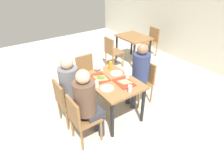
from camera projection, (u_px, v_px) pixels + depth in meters
ground_plane at (112, 114)px, 3.66m from camera, size 10.00×10.00×0.02m
back_wall at (223, 16)px, 4.48m from camera, size 10.00×0.10×2.80m
main_table at (112, 86)px, 3.32m from camera, size 1.06×0.77×0.74m
chair_near_left at (66, 100)px, 3.20m from camera, size 0.40×0.40×0.84m
chair_near_right at (80, 117)px, 2.84m from camera, size 0.40×0.40×0.84m
chair_far_side at (144, 80)px, 3.77m from camera, size 0.40×0.40×0.84m
chair_left_end at (87, 72)px, 4.03m from camera, size 0.40×0.40×0.84m
person_in_red at (72, 85)px, 3.14m from camera, size 0.32×0.42×1.25m
person_in_brown_jacket at (87, 101)px, 2.77m from camera, size 0.32×0.42×1.25m
person_far_side at (139, 71)px, 3.57m from camera, size 0.32×0.42×1.25m
tray_red_near at (100, 78)px, 3.32m from camera, size 0.38×0.28×0.02m
tray_red_far at (124, 83)px, 3.19m from camera, size 0.38×0.29×0.02m
paper_plate_center at (116, 73)px, 3.48m from camera, size 0.22×0.22×0.01m
paper_plate_near_edge at (107, 88)px, 3.05m from camera, size 0.22×0.22×0.01m
pizza_slice_a at (101, 78)px, 3.29m from camera, size 0.28×0.26×0.02m
pizza_slice_b at (125, 81)px, 3.19m from camera, size 0.23×0.23×0.02m
plastic_cup_a at (126, 72)px, 3.42m from camera, size 0.07×0.07×0.10m
plastic_cup_b at (96, 84)px, 3.06m from camera, size 0.07×0.07×0.10m
plastic_cup_c at (101, 68)px, 3.56m from camera, size 0.07×0.07×0.10m
plastic_cup_d at (127, 76)px, 3.29m from camera, size 0.07×0.07×0.10m
soda_can at (130, 89)px, 2.93m from camera, size 0.07×0.07×0.12m
condiment_bottle at (111, 66)px, 3.56m from camera, size 0.06×0.06×0.16m
foil_bundle at (97, 68)px, 3.54m from camera, size 0.10×0.10×0.10m
background_table at (133, 41)px, 5.36m from camera, size 0.90×0.70×0.74m
background_chair_near at (112, 50)px, 5.07m from camera, size 0.40×0.40×0.84m
background_chair_far at (151, 40)px, 5.79m from camera, size 0.40×0.40×0.84m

